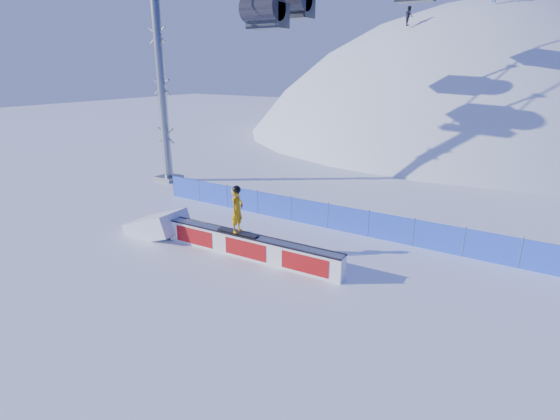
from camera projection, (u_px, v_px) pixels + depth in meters
The scene contains 7 objects.
ground at pixel (298, 269), 16.41m from camera, with size 160.00×160.00×0.00m, color white.
snow_hill at pixel (461, 274), 55.71m from camera, with size 64.00×64.00×64.00m.
safety_fence at pixel (348, 220), 19.83m from camera, with size 22.05×0.05×1.30m.
rail_box at pixel (249, 247), 17.22m from camera, with size 8.05×0.80×0.96m.
snow_ramp at pixel (158, 234), 19.80m from camera, with size 2.55×1.70×0.96m, color white, non-canonical shape.
snowboarder at pixel (237, 210), 17.02m from camera, with size 1.86×0.69×1.93m.
distant_skiers at pixel (512, 6), 36.04m from camera, with size 17.40×5.12×5.47m.
Camera 1 is at (7.42, -12.92, 7.24)m, focal length 28.00 mm.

